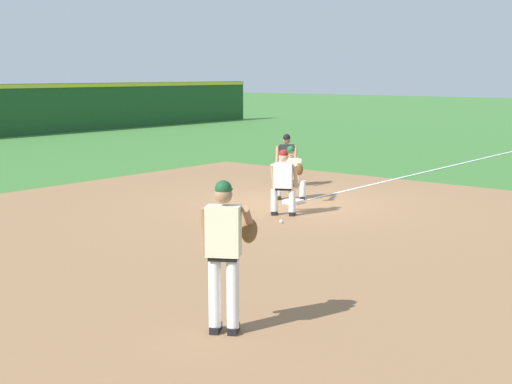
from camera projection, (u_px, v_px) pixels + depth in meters
The scene contains 9 objects.
ground_plane at pixel (293, 203), 17.16m from camera, with size 160.00×160.00×0.00m, color #3D7533.
infield_dirt_patch at pixel (270, 246), 12.86m from camera, with size 18.00×18.00×0.01m, color #936B47.
foul_line_stripe at pixel (449, 166), 24.02m from camera, with size 17.91×0.10×0.00m, color white.
first_base_bag at pixel (293, 202), 17.15m from camera, with size 0.38×0.38×0.09m, color white.
baseball at pixel (281, 221), 14.89m from camera, with size 0.07×0.07×0.07m, color white.
pitcher at pixel (225, 247), 8.42m from camera, with size 0.84×0.58×1.86m.
first_baseman at pixel (291, 171), 17.50m from camera, with size 0.81×1.03×1.34m.
baserunner at pixel (283, 180), 15.58m from camera, with size 0.61×0.67×1.46m.
umpire at pixel (287, 158), 19.62m from camera, with size 0.63×0.68×1.46m.
Camera 1 is at (-13.68, -9.94, 3.08)m, focal length 50.00 mm.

